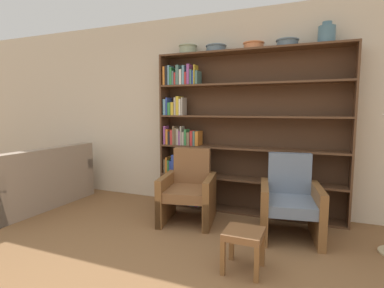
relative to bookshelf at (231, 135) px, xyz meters
name	(u,v)px	position (x,y,z in m)	size (l,w,h in m)	color
wall_back	(233,112)	(-0.01, 0.17, 0.31)	(12.00, 0.06, 2.75)	beige
bookshelf	(231,135)	(0.00, 0.00, 0.00)	(2.52, 0.30, 2.18)	brown
bowl_olive	(188,49)	(-0.63, -0.02, 1.19)	(0.26, 0.26, 0.13)	gray
bowl_terracotta	(216,48)	(-0.21, -0.02, 1.17)	(0.28, 0.28, 0.09)	slate
bowl_stoneware	(254,45)	(0.29, -0.02, 1.17)	(0.27, 0.27, 0.09)	#C67547
bowl_sage	(287,43)	(0.71, -0.02, 1.17)	(0.28, 0.28, 0.09)	slate
vase_tall	(327,34)	(1.15, -0.02, 1.23)	(0.20, 0.20, 0.25)	slate
couch	(33,185)	(-2.73, -0.91, -0.76)	(0.95, 1.63, 0.86)	gray
armchair_leather	(189,190)	(-0.38, -0.58, -0.68)	(0.76, 0.79, 0.90)	brown
armchair_cushioned	(290,202)	(0.85, -0.58, -0.68)	(0.74, 0.78, 0.90)	brown
footstool	(244,238)	(0.54, -1.52, -0.77)	(0.33, 0.33, 0.36)	brown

